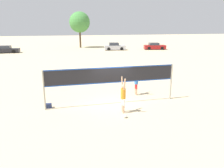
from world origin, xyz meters
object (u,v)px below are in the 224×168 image
object	(u,v)px
volleyball	(125,116)
parked_car_far	(155,46)
player_blocker	(136,81)
parked_car_mid	(6,50)
volleyball_net	(112,77)
parked_car_near	(115,47)
player_spiker	(123,94)
gear_bag	(48,106)
tree_left_cluster	(80,22)

from	to	relation	value
volleyball	parked_car_far	bearing A→B (deg)	62.62
player_blocker	parked_car_mid	xyz separation A→B (m)	(-14.54, 29.65, -0.46)
volleyball_net	parked_car_mid	bearing A→B (deg)	111.69
player_blocker	volleyball	distance (m)	4.38
volleyball_net	parked_car_far	bearing A→B (deg)	60.60
parked_car_mid	parked_car_far	xyz separation A→B (m)	(29.20, -1.20, 0.04)
parked_car_far	parked_car_mid	bearing A→B (deg)	-170.42
player_blocker	parked_car_near	xyz separation A→B (m)	(6.21, 29.49, -0.38)
player_spiker	gear_bag	size ratio (longest dim) A/B	5.24
volleyball_net	parked_car_near	world-z (taller)	volleyball_net
player_blocker	gear_bag	distance (m)	6.36
parked_car_far	player_blocker	bearing A→B (deg)	-105.33
parked_car_near	parked_car_mid	bearing A→B (deg)	-171.23
tree_left_cluster	player_blocker	bearing A→B (deg)	-89.89
player_spiker	volleyball_net	bearing A→B (deg)	9.42
parked_car_near	parked_car_far	distance (m)	8.52
parked_car_far	tree_left_cluster	bearing A→B (deg)	163.56
player_blocker	volleyball	world-z (taller)	player_blocker
player_blocker	tree_left_cluster	distance (m)	36.69
parked_car_far	volleyball_net	bearing A→B (deg)	-107.47
volleyball	tree_left_cluster	distance (m)	40.59
parked_car_near	volleyball_net	bearing A→B (deg)	-95.98
player_blocker	parked_car_near	distance (m)	30.14
parked_car_near	parked_car_mid	world-z (taller)	parked_car_near
volleyball_net	tree_left_cluster	bearing A→B (deg)	86.81
volleyball_net	parked_car_near	distance (m)	32.07
gear_bag	player_spiker	bearing A→B (deg)	-23.31
parked_car_mid	player_blocker	bearing A→B (deg)	-61.30
gear_bag	parked_car_near	world-z (taller)	parked_car_near
player_spiker	volleyball	distance (m)	1.25
volleyball_net	parked_car_mid	distance (m)	33.47
gear_bag	parked_car_mid	size ratio (longest dim) A/B	0.09
gear_bag	parked_car_near	bearing A→B (deg)	68.01
volleyball	parked_car_far	distance (m)	36.28
volleyball	tree_left_cluster	size ratio (longest dim) A/B	0.03
player_blocker	volleyball	bearing A→B (deg)	-28.27
parked_car_mid	volleyball	bearing A→B (deg)	-66.89
volleyball_net	parked_car_near	xyz separation A→B (m)	(8.39, 30.93, -1.12)
parked_car_near	tree_left_cluster	size ratio (longest dim) A/B	0.57
player_blocker	parked_car_near	world-z (taller)	player_blocker
volleyball_net	gear_bag	bearing A→B (deg)	176.43
player_blocker	gear_bag	xyz separation A→B (m)	(-6.18, -1.19, -0.91)
parked_car_mid	parked_car_far	world-z (taller)	parked_car_far
parked_car_near	parked_car_far	world-z (taller)	parked_car_near
volleyball_net	tree_left_cluster	xyz separation A→B (m)	(2.11, 37.84, 3.81)
volleyball_net	player_spiker	distance (m)	1.75
gear_bag	volleyball_net	bearing A→B (deg)	-3.57
tree_left_cluster	gear_bag	bearing A→B (deg)	-99.23
gear_bag	parked_car_near	size ratio (longest dim) A/B	0.09
volleyball_net	tree_left_cluster	size ratio (longest dim) A/B	1.06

